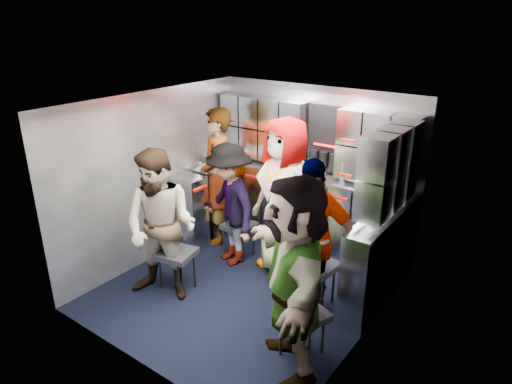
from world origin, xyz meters
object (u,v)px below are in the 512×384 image
Objects in this scene: jump_seat_center at (292,235)px; jump_seat_mid_right at (316,268)px; jump_seat_near_left at (176,255)px; attendant_arc_a at (161,227)px; attendant_arc_d at (309,240)px; attendant_arc_e at (294,278)px; attendant_arc_b at (230,205)px; attendant_standing at (216,177)px; attendant_arc_c at (285,197)px; jump_seat_mid_left at (239,227)px; jump_seat_near_right at (303,316)px.

jump_seat_mid_right reaches higher than jump_seat_center.
jump_seat_near_left is 0.46m from attendant_arc_a.
attendant_arc_d is 0.82m from attendant_arc_e.
jump_seat_near_left is 0.90m from attendant_arc_b.
attendant_standing is 0.97× the size of attendant_arc_c.
attendant_arc_e is (0.29, -0.94, 0.46)m from jump_seat_mid_right.
attendant_arc_b is at bearing -140.87° from attendant_arc_c.
attendant_arc_d is (1.40, 0.47, 0.43)m from jump_seat_near_left.
attendant_arc_c is at bearing 45.37° from attendant_arc_b.
jump_seat_near_left is at bearing -16.56° from attendant_standing.
jump_seat_mid_right is 0.29× the size of attendant_arc_d.
attendant_arc_a reaches higher than jump_seat_mid_left.
jump_seat_near_left is 0.26× the size of attendant_arc_e.
jump_seat_mid_right is 1.35m from attendant_arc_b.
attendant_arc_b is at bearing 139.83° from attendant_arc_d.
attendant_arc_c reaches higher than attendant_arc_b.
attendant_arc_e is (0.96, -1.36, -0.04)m from attendant_arc_c.
attendant_arc_e is at bearing -72.57° from jump_seat_mid_right.
attendant_arc_b is at bearing -168.56° from attendant_arc_e.
attendant_arc_b is at bearing -146.15° from jump_seat_center.
jump_seat_near_right is 0.28× the size of attendant_standing.
attendant_arc_e reaches higher than attendant_arc_a.
attendant_arc_c reaches higher than attendant_standing.
attendant_arc_e is (0.96, -1.54, 0.53)m from jump_seat_center.
jump_seat_near_right is 0.33× the size of attendant_arc_b.
jump_seat_mid_right is 0.32× the size of attendant_arc_b.
jump_seat_mid_left is at bearing 132.74° from attendant_arc_d.
attendant_arc_c reaches higher than jump_seat_mid_right.
attendant_arc_c is at bearing 129.16° from jump_seat_near_right.
jump_seat_mid_left is at bearing -158.94° from jump_seat_center.
jump_seat_near_right is 1.61m from attendant_arc_c.
attendant_arc_e is (0.29, -0.76, 0.06)m from attendant_arc_d.
jump_seat_mid_right is at bearing 111.23° from jump_seat_near_right.
attendant_arc_d is (1.40, 0.65, 0.01)m from attendant_arc_a.
attendant_arc_b is 1.35m from attendant_arc_d.
attendant_arc_c is at bearing 147.68° from jump_seat_mid_right.
attendant_arc_d reaches higher than jump_seat_mid_right.
attendant_arc_d is at bearing -49.54° from jump_seat_center.
attendant_arc_b is (0.51, -0.35, -0.15)m from attendant_standing.
jump_seat_mid_left is 1.27m from attendant_arc_a.
attendant_arc_a is at bearing -149.52° from jump_seat_mid_right.
attendant_standing is 0.64m from attendant_arc_b.
jump_seat_center is 1.26m from attendant_standing.
attendant_arc_a is at bearing -179.97° from attendant_arc_d.
jump_seat_mid_right is at bearing -15.48° from jump_seat_mid_left.
attendant_standing is at bearing 133.74° from attendant_arc_d.
jump_seat_mid_left is 0.25× the size of attendant_arc_e.
attendant_arc_a reaches higher than jump_seat_near_left.
jump_seat_near_left is 0.94× the size of jump_seat_mid_right.
jump_seat_mid_right is at bearing 38.08° from attendant_standing.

